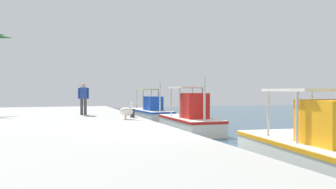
% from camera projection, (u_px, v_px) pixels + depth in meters
% --- Properties ---
extents(quay_pier, '(36.00, 10.00, 0.80)m').
position_uv_depth(quay_pier, '(30.00, 146.00, 11.03)').
color(quay_pier, '#9E9E99').
rests_on(quay_pier, ground).
extents(fishing_boat_nearest, '(6.02, 2.13, 2.75)m').
position_uv_depth(fishing_boat_nearest, '(150.00, 111.00, 25.80)').
color(fishing_boat_nearest, silver).
rests_on(fishing_boat_nearest, ground).
extents(fishing_boat_second, '(5.17, 1.91, 2.80)m').
position_uv_depth(fishing_boat_second, '(190.00, 120.00, 17.81)').
color(fishing_boat_second, silver).
rests_on(fishing_boat_second, ground).
extents(fishing_boat_third, '(5.82, 2.76, 3.30)m').
position_uv_depth(fishing_boat_third, '(319.00, 147.00, 9.41)').
color(fishing_boat_third, silver).
rests_on(fishing_boat_third, ground).
extents(pelican, '(0.68, 0.92, 0.82)m').
position_uv_depth(pelican, '(126.00, 111.00, 16.50)').
color(pelican, tan).
rests_on(pelican, quay_pier).
extents(fisherman_standing, '(0.29, 0.60, 1.79)m').
position_uv_depth(fisherman_standing, '(83.00, 97.00, 19.36)').
color(fisherman_standing, '#3F3F42').
rests_on(fisherman_standing, quay_pier).
extents(mooring_bollard_nearest, '(0.23, 0.23, 0.44)m').
position_uv_depth(mooring_bollard_nearest, '(132.00, 113.00, 17.59)').
color(mooring_bollard_nearest, '#333338').
rests_on(mooring_bollard_nearest, quay_pier).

